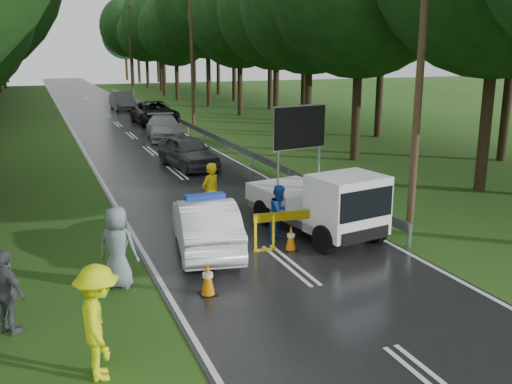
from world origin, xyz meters
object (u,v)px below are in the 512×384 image
officer (211,193)px  queue_car_first (188,152)px  queue_car_second (165,128)px  queue_car_third (155,113)px  civilian (280,213)px  work_truck (322,202)px  barrier (300,220)px  queue_car_fourth (122,101)px  police_sedan (206,225)px

officer → queue_car_first: officer is taller
queue_car_first → queue_car_second: bearing=76.7°
queue_car_second → queue_car_third: queue_car_third is taller
civilian → queue_car_first: 11.10m
officer → queue_car_second: officer is taller
work_truck → barrier: 1.39m
barrier → queue_car_second: size_ratio=0.54×
barrier → queue_car_fourth: size_ratio=0.55×
civilian → officer: bearing=81.2°
barrier → officer: officer is taller
police_sedan → queue_car_third: size_ratio=0.78×
barrier → civilian: size_ratio=1.63×
barrier → officer: 3.60m
queue_car_first → police_sedan: bearing=-110.1°
work_truck → queue_car_third: 27.37m
barrier → officer: size_ratio=1.36×
queue_car_third → queue_car_fourth: queue_car_third is taller
police_sedan → queue_car_first: police_sedan is taller
civilian → queue_car_first: civilian is taller
barrier → police_sedan: bearing=167.5°
civilian → queue_car_second: 19.89m
officer → queue_car_first: bearing=-128.3°
queue_car_first → queue_car_fourth: 27.26m
police_sedan → queue_car_fourth: bearing=-85.8°
work_truck → queue_car_second: work_truck is taller
queue_car_third → work_truck: bearing=-92.0°
queue_car_first → barrier: bearing=-97.6°
queue_car_first → queue_car_fourth: (1.13, 27.24, 0.05)m
work_truck → officer: bearing=128.2°
queue_car_third → civilian: bearing=-94.8°
queue_car_first → queue_car_second: (0.87, 8.76, -0.03)m
officer → work_truck: bearing=110.1°
police_sedan → civilian: civilian is taller
police_sedan → queue_car_first: bearing=-93.0°
queue_car_first → officer: bearing=-107.8°
barrier → queue_car_first: 11.99m
officer → civilian: officer is taller
work_truck → officer: size_ratio=2.54×
queue_car_third → queue_car_fourth: (-0.67, 11.07, -0.03)m
police_sedan → queue_car_fourth: police_sedan is taller
officer → queue_car_third: 25.17m
civilian → queue_car_third: (2.01, 27.27, 0.01)m
work_truck → barrier: bearing=-154.2°
work_truck → civilian: bearing=166.1°
officer → queue_car_second: (2.46, 17.53, -0.26)m
officer → queue_car_first: 8.91m
barrier → civilian: civilian is taller
civilian → queue_car_fourth: (1.34, 38.34, -0.02)m
queue_car_third → officer: bearing=-98.3°
barrier → queue_car_first: size_ratio=0.61×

